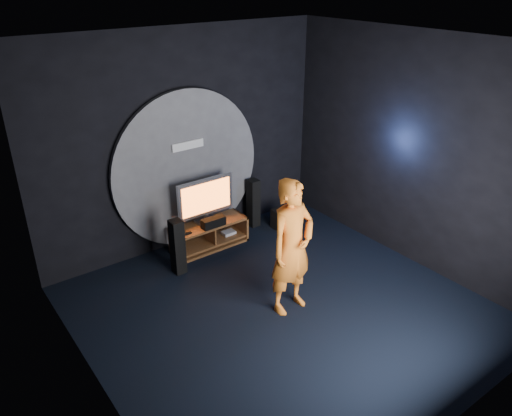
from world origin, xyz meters
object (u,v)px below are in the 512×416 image
(tv, at_px, (206,199))
(player, at_px, (292,247))
(tower_speaker_right, at_px, (253,203))
(tower_speaker_left, at_px, (178,247))
(media_console, at_px, (210,236))
(subwoofer, at_px, (283,219))

(tv, relative_size, player, 0.52)
(tv, distance_m, tower_speaker_right, 1.14)
(tower_speaker_left, bearing_deg, media_console, 24.83)
(subwoofer, xyz_separation_m, player, (-1.38, -1.83, 0.77))
(tower_speaker_left, xyz_separation_m, tower_speaker_right, (1.83, 0.56, 0.00))
(tower_speaker_left, distance_m, subwoofer, 2.21)
(media_console, height_order, tower_speaker_right, tower_speaker_right)
(media_console, height_order, subwoofer, media_console)
(tv, xyz_separation_m, tower_speaker_right, (1.05, 0.13, -0.42))
(player, bearing_deg, tower_speaker_left, 111.61)
(subwoofer, bearing_deg, tower_speaker_left, -176.23)
(tv, distance_m, subwoofer, 1.59)
(tower_speaker_left, bearing_deg, tv, 28.96)
(tv, distance_m, player, 2.12)
(tower_speaker_left, bearing_deg, player, -64.52)
(tower_speaker_right, bearing_deg, player, -114.59)
(media_console, height_order, tv, tv)
(tv, relative_size, subwoofer, 2.81)
(tv, bearing_deg, tower_speaker_right, 6.81)
(tower_speaker_right, bearing_deg, media_console, -169.53)
(media_console, distance_m, tower_speaker_left, 0.90)
(player, bearing_deg, subwoofer, 49.12)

